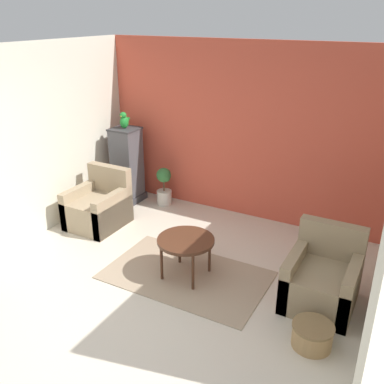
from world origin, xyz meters
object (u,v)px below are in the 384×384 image
at_px(armchair_left, 99,207).
at_px(coffee_table, 186,242).
at_px(armchair_right, 322,280).
at_px(birdcage, 127,166).
at_px(potted_plant, 164,185).
at_px(wicker_basket, 312,335).
at_px(parrot, 124,121).

bearing_deg(armchair_left, coffee_table, -17.40).
xyz_separation_m(coffee_table, armchair_right, (1.59, 0.27, -0.19)).
distance_m(birdcage, potted_plant, 0.71).
xyz_separation_m(coffee_table, wicker_basket, (1.68, -0.46, -0.34)).
bearing_deg(armchair_left, birdcage, 99.75).
bearing_deg(parrot, armchair_left, -80.27).
bearing_deg(armchair_left, wicker_basket, -16.47).
xyz_separation_m(birdcage, potted_plant, (0.64, 0.15, -0.28)).
bearing_deg(potted_plant, armchair_right, -25.75).
relative_size(coffee_table, birdcage, 0.54).
relative_size(armchair_left, potted_plant, 1.33).
bearing_deg(coffee_table, armchair_left, 162.60).
bearing_deg(parrot, coffee_table, -37.70).
height_order(parrot, potted_plant, parrot).
bearing_deg(wicker_basket, potted_plant, 144.68).
relative_size(parrot, wicker_basket, 0.68).
bearing_deg(parrot, armchair_right, -19.66).
distance_m(potted_plant, wicker_basket, 3.76).
height_order(armchair_right, parrot, parrot).
xyz_separation_m(parrot, wicker_basket, (3.70, -2.03, -1.27)).
bearing_deg(armchair_right, parrot, 160.34).
distance_m(armchair_left, armchair_right, 3.46).
relative_size(armchair_right, parrot, 3.13).
distance_m(coffee_table, parrot, 2.72).
bearing_deg(armchair_left, armchair_right, -5.10).
relative_size(armchair_right, wicker_basket, 2.12).
xyz_separation_m(armchair_left, parrot, (-0.17, 0.98, 1.12)).
xyz_separation_m(armchair_right, parrot, (-3.61, 1.29, 1.12)).
height_order(armchair_left, birdcage, birdcage).
bearing_deg(birdcage, wicker_basket, -28.68).
height_order(coffee_table, parrot, parrot).
bearing_deg(birdcage, armchair_left, -80.25).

